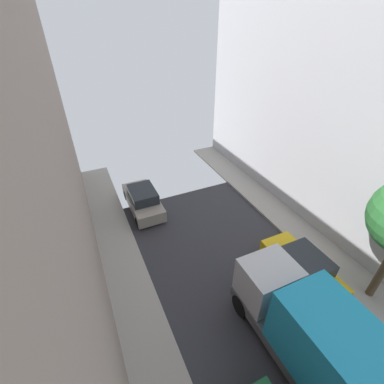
% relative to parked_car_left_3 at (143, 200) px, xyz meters
% --- Properties ---
extents(parked_car_left_3, '(1.78, 4.20, 1.57)m').
position_rel_parked_car_left_3_xyz_m(parked_car_left_3, '(0.00, 0.00, 0.00)').
color(parked_car_left_3, gray).
rests_on(parked_car_left_3, ground).
extents(parked_car_right_3, '(1.78, 4.20, 1.57)m').
position_rel_parked_car_left_3_xyz_m(parked_car_right_3, '(5.40, -8.53, 0.00)').
color(parked_car_right_3, gold).
rests_on(parked_car_right_3, ground).
extents(delivery_truck, '(2.26, 6.60, 3.38)m').
position_rel_parked_car_left_3_xyz_m(delivery_truck, '(2.70, -11.67, 1.07)').
color(delivery_truck, '#4C4C51').
rests_on(delivery_truck, ground).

